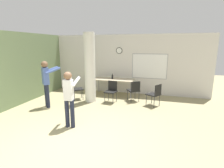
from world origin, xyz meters
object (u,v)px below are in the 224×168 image
at_px(person_watching_back, 47,80).
at_px(bottle_on_table, 112,77).
at_px(chair_table_right, 134,89).
at_px(chair_table_front, 111,90).
at_px(folding_table, 114,80).
at_px(person_playing_front, 69,95).
at_px(chair_mid_room, 155,93).
at_px(chair_near_pillar, 76,88).

bearing_deg(person_watching_back, bottle_on_table, 51.90).
bearing_deg(chair_table_right, bottle_on_table, 146.46).
bearing_deg(chair_table_right, chair_table_front, -158.28).
relative_size(folding_table, chair_table_front, 2.14).
distance_m(chair_table_right, person_playing_front, 3.18).
distance_m(chair_mid_room, person_watching_back, 4.10).
distance_m(chair_table_right, chair_near_pillar, 2.48).
bearing_deg(bottle_on_table, folding_table, -42.40).
bearing_deg(bottle_on_table, chair_mid_room, -29.37).
bearing_deg(chair_table_right, person_playing_front, -115.63).
bearing_deg(chair_near_pillar, chair_mid_room, 1.49).
height_order(folding_table, person_watching_back, person_watching_back).
relative_size(folding_table, person_watching_back, 1.07).
distance_m(chair_table_right, chair_mid_room, 0.93).
xyz_separation_m(folding_table, chair_near_pillar, (-1.36, -1.14, -0.20)).
xyz_separation_m(chair_table_right, chair_mid_room, (0.86, -0.37, 0.00)).
distance_m(folding_table, chair_table_front, 1.08).
bearing_deg(person_watching_back, chair_table_right, 27.83).
bearing_deg(chair_mid_room, folding_table, 151.33).
bearing_deg(chair_near_pillar, person_playing_front, -65.81).
relative_size(bottle_on_table, chair_mid_room, 0.27).
bearing_deg(person_watching_back, chair_near_pillar, 62.98).
height_order(folding_table, chair_mid_room, chair_mid_room).
xyz_separation_m(chair_table_right, person_playing_front, (-1.36, -2.84, 0.44)).
relative_size(chair_table_front, chair_table_right, 1.00).
bearing_deg(chair_near_pillar, folding_table, 40.05).
relative_size(chair_table_front, chair_mid_room, 1.00).
distance_m(folding_table, chair_mid_room, 2.21).
distance_m(bottle_on_table, person_playing_front, 3.62).
xyz_separation_m(bottle_on_table, person_playing_front, (-0.20, -3.61, 0.10)).
height_order(chair_table_front, person_watching_back, person_watching_back).
relative_size(chair_mid_room, person_watching_back, 0.50).
xyz_separation_m(folding_table, chair_table_right, (1.08, -0.69, -0.20)).
distance_m(chair_near_pillar, person_playing_front, 2.65).
bearing_deg(folding_table, chair_near_pillar, -139.95).
relative_size(chair_mid_room, person_playing_front, 0.54).
bearing_deg(chair_table_right, folding_table, 147.28).
xyz_separation_m(folding_table, person_watching_back, (-1.94, -2.28, 0.31)).
distance_m(folding_table, chair_near_pillar, 1.79).
xyz_separation_m(folding_table, bottle_on_table, (-0.09, 0.08, 0.14)).
bearing_deg(chair_mid_room, chair_near_pillar, -178.51).
distance_m(person_watching_back, person_playing_front, 2.07).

